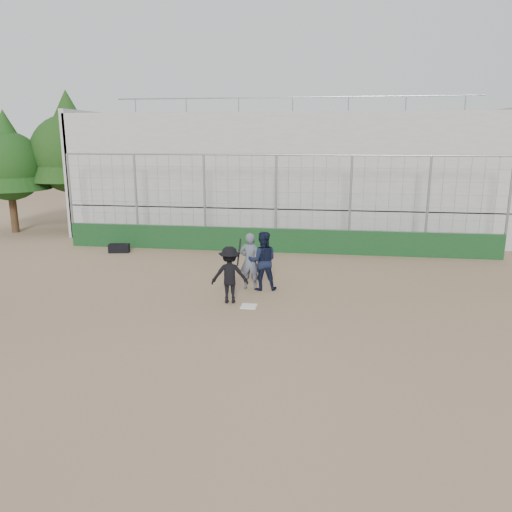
# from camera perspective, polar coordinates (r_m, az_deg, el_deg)

# --- Properties ---
(ground) EXTENTS (90.00, 90.00, 0.00)m
(ground) POSITION_cam_1_polar(r_m,az_deg,el_deg) (14.26, -0.83, -5.80)
(ground) COLOR brown
(ground) RESTS_ON ground
(home_plate) EXTENTS (0.44, 0.44, 0.02)m
(home_plate) POSITION_cam_1_polar(r_m,az_deg,el_deg) (14.26, -0.83, -5.76)
(home_plate) COLOR white
(home_plate) RESTS_ON ground
(backstop) EXTENTS (18.10, 0.25, 4.04)m
(backstop) POSITION_cam_1_polar(r_m,az_deg,el_deg) (20.74, 2.27, 3.05)
(backstop) COLOR #113617
(backstop) RESTS_ON ground
(bleachers) EXTENTS (20.25, 6.70, 6.98)m
(bleachers) POSITION_cam_1_polar(r_m,az_deg,el_deg) (25.39, 3.53, 9.43)
(bleachers) COLOR #9F9F9F
(bleachers) RESTS_ON ground
(tree_left) EXTENTS (4.48, 4.48, 7.00)m
(tree_left) POSITION_cam_1_polar(r_m,az_deg,el_deg) (27.63, -20.53, 11.99)
(tree_left) COLOR #352213
(tree_left) RESTS_ON ground
(tree_right) EXTENTS (3.84, 3.84, 6.00)m
(tree_right) POSITION_cam_1_polar(r_m,az_deg,el_deg) (27.67, -26.54, 10.13)
(tree_right) COLOR #352313
(tree_right) RESTS_ON ground
(batter_at_plate) EXTENTS (1.15, 0.82, 1.83)m
(batter_at_plate) POSITION_cam_1_polar(r_m,az_deg,el_deg) (14.41, -3.02, -2.14)
(batter_at_plate) COLOR black
(batter_at_plate) RESTS_ON ground
(catcher_crouched) EXTENTS (1.02, 0.86, 1.25)m
(catcher_crouched) POSITION_cam_1_polar(r_m,az_deg,el_deg) (15.60, 0.77, -1.69)
(catcher_crouched) COLOR black
(catcher_crouched) RESTS_ON ground
(umpire) EXTENTS (0.69, 0.48, 1.63)m
(umpire) POSITION_cam_1_polar(r_m,az_deg,el_deg) (15.66, -0.70, -0.92)
(umpire) COLOR #4F5664
(umpire) RESTS_ON ground
(equipment_bag) EXTENTS (0.89, 0.50, 0.40)m
(equipment_bag) POSITION_cam_1_polar(r_m,az_deg,el_deg) (21.55, -15.38, 0.87)
(equipment_bag) COLOR black
(equipment_bag) RESTS_ON ground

